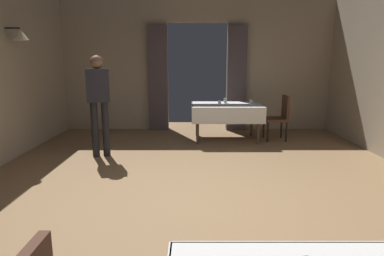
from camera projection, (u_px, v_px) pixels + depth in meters
name	position (u px, v px, depth m)	size (l,w,h in m)	color
ground	(204.00, 199.00, 3.90)	(10.08, 10.08, 0.00)	olive
wall_back	(198.00, 66.00, 7.69)	(6.40, 0.27, 3.00)	tan
dining_table_mid	(227.00, 109.00, 6.75)	(1.44, 1.01, 0.75)	#4C3D2D
chair_mid_right	(281.00, 116.00, 6.76)	(0.44, 0.44, 0.93)	black
glass_mid_a	(221.00, 103.00, 6.58)	(0.06, 0.06, 0.10)	silver
glass_mid_b	(252.00, 102.00, 6.67)	(0.07, 0.07, 0.11)	silver
glass_mid_c	(226.00, 101.00, 6.93)	(0.07, 0.07, 0.10)	silver
plate_mid_d	(240.00, 105.00, 6.59)	(0.23, 0.23, 0.01)	white
person_waiter_by_doorway	(100.00, 97.00, 5.49)	(0.40, 0.29, 1.72)	black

